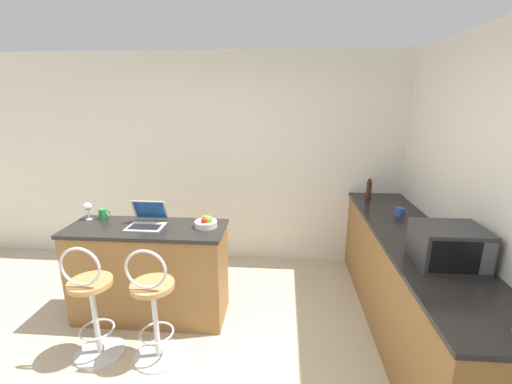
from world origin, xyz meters
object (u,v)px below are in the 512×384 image
Objects in this scene: bar_stool_far at (154,308)px; mug_green at (103,214)px; mug_blue at (400,212)px; wine_glass_short at (88,207)px; pepper_mill at (369,190)px; microwave at (449,246)px; bar_stool_near at (92,305)px; fruit_bowl at (206,223)px; laptop at (148,219)px.

bar_stool_far is 1.16m from mug_green.
mug_blue is 3.06m from wine_glass_short.
microwave is at bearing -82.96° from pepper_mill.
bar_stool_far and mug_blue have the same top height.
bar_stool_far is 10.53× the size of mug_blue.
fruit_bowl is (0.81, 0.62, 0.49)m from bar_stool_near.
bar_stool_far is 2.61m from pepper_mill.
laptop is 2.49m from microwave.
laptop reaches higher than fruit_bowl.
pepper_mill reaches higher than bar_stool_near.
bar_stool_near and bar_stool_far have the same top height.
pepper_mill reaches higher than bar_stool_far.
laptop reaches higher than mug_blue.
microwave is at bearing 0.91° from bar_stool_near.
pepper_mill is 1.24× the size of fruit_bowl.
bar_stool_far is 2.46m from mug_blue.
bar_stool_near is at bearing -158.53° from mug_blue.
mug_blue is (2.41, 0.43, -0.01)m from laptop.
pepper_mill is at bearing 17.30° from mug_green.
pepper_mill is (2.86, 0.87, -0.01)m from wine_glass_short.
microwave reaches higher than bar_stool_near.
laptop is (0.26, 0.62, 0.51)m from bar_stool_near.
fruit_bowl reaches higher than bar_stool_near.
laptop is at bearing 166.62° from microwave.
mug_green is 2.85m from pepper_mill.
microwave is (2.42, -0.58, 0.08)m from laptop.
mug_green is (-2.91, -0.31, 0.01)m from mug_blue.
fruit_bowl reaches higher than mug_green.
microwave is at bearing -13.48° from mug_green.
microwave reaches higher than pepper_mill.
mug_blue is at bearing 6.09° from mug_green.
mug_green is 1.05m from fruit_bowl.
laptop reaches higher than wine_glass_short.
mug_green reaches higher than bar_stool_far.
mug_blue is 0.92× the size of mug_green.
wine_glass_short reaches higher than mug_green.
bar_stool_near is 3.01m from pepper_mill.
bar_stool_near is at bearing -142.77° from fruit_bowl.
fruit_bowl is at bearing 63.70° from bar_stool_far.
mug_green is 0.51× the size of fruit_bowl.
fruit_bowl reaches higher than bar_stool_far.
bar_stool_far is 3.12× the size of laptop.
microwave is at bearing 1.12° from bar_stool_far.
laptop is 1.58× the size of fruit_bowl.
microwave reaches higher than wine_glass_short.
laptop is 2.45m from mug_blue.
fruit_bowl is at bearing -4.83° from wine_glass_short.
wine_glass_short is 0.84× the size of fruit_bowl.
wine_glass_short reaches higher than bar_stool_near.
bar_stool_near is at bearing -62.78° from wine_glass_short.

